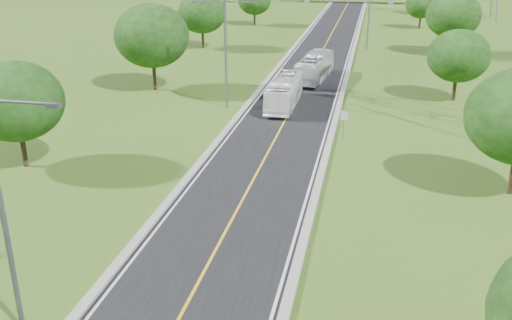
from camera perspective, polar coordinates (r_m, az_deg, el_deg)
The scene contains 16 objects.
ground at distance 66.77m, azimuth 5.38°, elevation 8.45°, with size 260.00×260.00×0.00m, color #385A19.
road at distance 72.60m, azimuth 5.94°, elevation 9.50°, with size 8.00×150.00×0.06m, color black.
curb_left at distance 73.12m, azimuth 2.58°, elevation 9.74°, with size 0.50×150.00×0.22m, color gray.
curb_right at distance 72.29m, azimuth 9.34°, elevation 9.34°, with size 0.50×150.00×0.22m, color gray.
speed_limit_sign at distance 44.74m, azimuth 8.76°, elevation 3.93°, with size 0.55×0.09×2.40m.
streetlight_mid_left at distance 52.18m, azimuth -3.07°, elevation 11.54°, with size 5.90×0.25×10.00m.
streetlight_far_right at distance 83.20m, azimuth 11.28°, elevation 14.85°, with size 5.90×0.25×10.00m.
tree_lb at distance 41.34m, azimuth -22.86°, elevation 5.43°, with size 6.30×6.30×7.33m.
tree_lc at distance 59.74m, azimuth -10.39°, elevation 12.13°, with size 7.56×7.56×8.79m.
tree_ld at distance 82.92m, azimuth -5.43°, elevation 14.44°, with size 6.72×6.72×7.82m.
tree_le at distance 105.49m, azimuth -0.15°, elevation 15.66°, with size 5.88×5.88×6.84m.
tree_rc at distance 58.21m, azimuth 19.60°, elevation 9.77°, with size 5.88×5.88×6.84m.
tree_rd at distance 81.88m, azimuth 19.13°, elevation 13.53°, with size 7.14×7.14×8.30m.
tree_re at distance 105.53m, azimuth 16.23°, elevation 14.68°, with size 5.46×5.46×6.35m.
bus_outbound at distance 63.98m, azimuth 5.88°, elevation 9.22°, with size 2.39×10.23×2.85m, color silver.
bus_inbound at distance 53.55m, azimuth 2.87°, elevation 6.83°, with size 2.26×9.65×2.69m, color white.
Camera 1 is at (7.13, -4.72, 14.82)m, focal length 40.00 mm.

